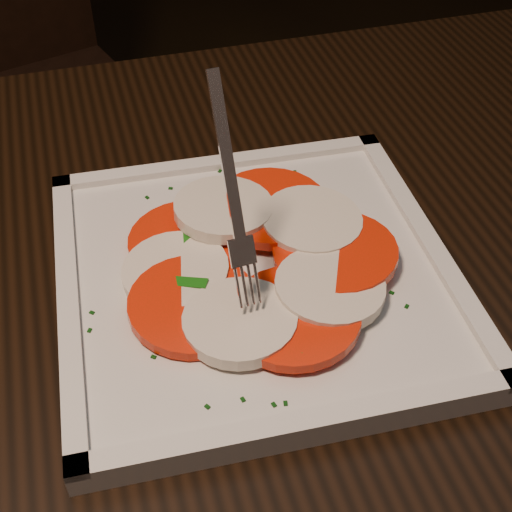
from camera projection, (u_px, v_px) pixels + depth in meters
table at (205, 393)px, 0.59m from camera, size 1.23×0.84×0.75m
chair at (1, 60)px, 1.26m from camera, size 0.53×0.53×0.93m
plate at (256, 278)px, 0.54m from camera, size 0.30×0.30×0.01m
caprese_salad at (256, 261)px, 0.53m from camera, size 0.23×0.25×0.02m
fork at (228, 185)px, 0.46m from camera, size 0.04×0.07×0.14m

